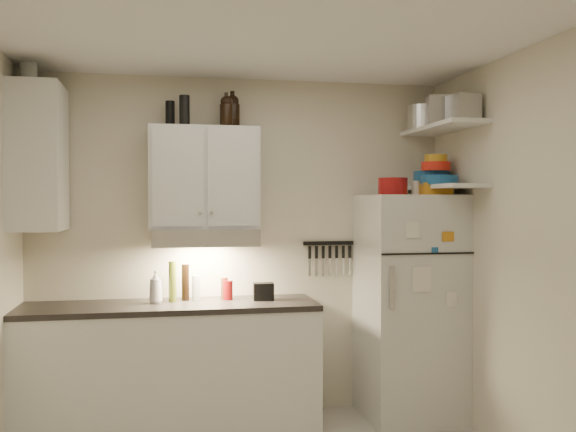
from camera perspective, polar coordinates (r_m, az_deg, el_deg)
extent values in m
cube|color=white|center=(3.63, -1.13, 16.65)|extent=(3.20, 3.00, 0.02)
cube|color=beige|center=(5.01, -4.18, -2.73)|extent=(3.20, 0.02, 2.60)
cube|color=beige|center=(4.12, 21.56, -3.66)|extent=(0.02, 3.00, 2.60)
cube|color=white|center=(4.80, -10.40, -13.34)|extent=(2.10, 0.60, 0.88)
cube|color=#272321|center=(4.70, -10.43, -7.90)|extent=(2.10, 0.62, 0.04)
cube|color=white|center=(4.79, -7.50, 3.37)|extent=(0.80, 0.33, 0.75)
cube|color=white|center=(4.73, -21.31, 4.84)|extent=(0.33, 0.55, 1.00)
cube|color=silver|center=(4.73, -7.43, -1.87)|extent=(0.76, 0.46, 0.12)
cube|color=silver|center=(5.03, 10.75, -7.88)|extent=(0.70, 0.68, 1.70)
cube|color=white|center=(4.96, 13.56, 7.62)|extent=(0.30, 0.95, 0.03)
cube|color=white|center=(4.93, 13.54, 2.53)|extent=(0.30, 0.95, 0.03)
cube|color=black|center=(5.11, 3.66, -2.42)|extent=(0.42, 0.02, 0.03)
cylinder|color=maroon|center=(4.82, 9.30, 2.61)|extent=(0.22, 0.22, 0.13)
cube|color=orange|center=(4.89, 12.85, 2.36)|extent=(0.25, 0.29, 0.09)
cylinder|color=silver|center=(4.90, 11.28, 2.47)|extent=(0.08, 0.08, 0.11)
cylinder|color=silver|center=(5.19, 11.92, 8.54)|extent=(0.32, 0.32, 0.19)
cube|color=#AAAAAD|center=(4.86, 13.45, 9.12)|extent=(0.24, 0.22, 0.20)
cube|color=#AAAAAD|center=(4.71, 15.32, 9.26)|extent=(0.20, 0.20, 0.18)
cylinder|color=#195289|center=(5.10, 12.62, 3.28)|extent=(0.28, 0.28, 0.11)
cylinder|color=red|center=(5.02, 13.00, 4.32)|extent=(0.22, 0.22, 0.07)
cylinder|color=gold|center=(5.03, 13.01, 5.01)|extent=(0.17, 0.17, 0.06)
cylinder|color=#195289|center=(4.85, 13.31, 3.13)|extent=(0.36, 0.36, 0.07)
cylinder|color=black|center=(4.75, -9.19, 9.24)|extent=(0.10, 0.10, 0.22)
cylinder|color=black|center=(4.90, -10.44, 8.88)|extent=(0.09, 0.09, 0.20)
cylinder|color=silver|center=(4.84, -22.08, 11.67)|extent=(0.13, 0.13, 0.16)
imported|color=white|center=(4.71, -11.69, -6.01)|extent=(0.11, 0.11, 0.27)
cylinder|color=brown|center=(4.82, -5.69, -6.44)|extent=(0.06, 0.06, 0.16)
cylinder|color=#5F6E1B|center=(4.76, -10.23, -5.76)|extent=(0.07, 0.07, 0.30)
cylinder|color=black|center=(4.82, -9.10, -5.84)|extent=(0.07, 0.07, 0.27)
cylinder|color=silver|center=(4.82, -8.18, -6.34)|extent=(0.06, 0.06, 0.18)
cylinder|color=maroon|center=(4.81, -5.37, -6.58)|extent=(0.08, 0.08, 0.14)
cube|color=black|center=(4.78, -2.21, -6.72)|extent=(0.16, 0.11, 0.13)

